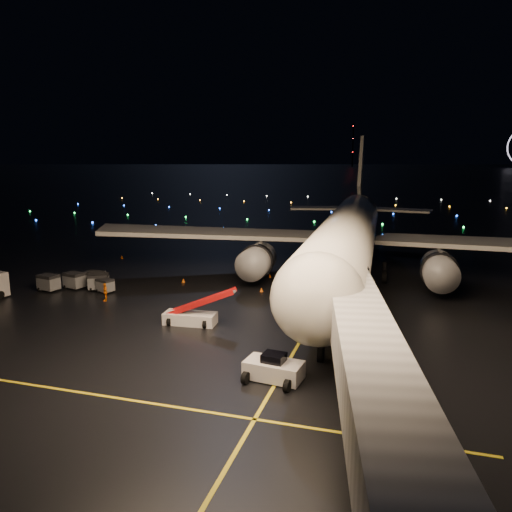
# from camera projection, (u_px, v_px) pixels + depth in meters

# --- Properties ---
(ground) EXTENTS (2000.00, 2000.00, 0.00)m
(ground) POSITION_uv_depth(u_px,v_px,m) (375.00, 180.00, 323.27)
(ground) COLOR black
(ground) RESTS_ON ground
(lane_centre) EXTENTS (0.25, 80.00, 0.02)m
(lane_centre) POSITION_uv_depth(u_px,v_px,m) (324.00, 301.00, 52.07)
(lane_centre) COLOR gold
(lane_centre) RESTS_ON ground
(lane_cross) EXTENTS (60.00, 0.25, 0.02)m
(lane_cross) POSITION_uv_depth(u_px,v_px,m) (12.00, 382.00, 33.34)
(lane_cross) COLOR gold
(lane_cross) RESTS_ON ground
(airliner) EXTENTS (66.50, 63.43, 18.15)m
(airliner) POSITION_uv_depth(u_px,v_px,m) (350.00, 204.00, 61.33)
(airliner) COLOR silver
(airliner) RESTS_ON ground
(pushback_tug) EXTENTS (4.10, 2.50, 1.84)m
(pushback_tug) POSITION_uv_depth(u_px,v_px,m) (274.00, 367.00, 33.57)
(pushback_tug) COLOR silver
(pushback_tug) RESTS_ON ground
(belt_loader) EXTENTS (6.99, 2.41, 3.33)m
(belt_loader) POSITION_uv_depth(u_px,v_px,m) (190.00, 306.00, 44.62)
(belt_loader) COLOR silver
(belt_loader) RESTS_ON ground
(crew_c) EXTENTS (0.91, 1.20, 1.90)m
(crew_c) POSITION_uv_depth(u_px,v_px,m) (105.00, 292.00, 52.00)
(crew_c) COLOR orange
(crew_c) RESTS_ON ground
(safety_cone_0) EXTENTS (0.42, 0.42, 0.46)m
(safety_cone_0) POSITION_uv_depth(u_px,v_px,m) (261.00, 290.00, 55.65)
(safety_cone_0) COLOR orange
(safety_cone_0) RESTS_ON ground
(safety_cone_1) EXTENTS (0.46, 0.46, 0.45)m
(safety_cone_1) POSITION_uv_depth(u_px,v_px,m) (270.00, 275.00, 62.31)
(safety_cone_1) COLOR orange
(safety_cone_1) RESTS_ON ground
(safety_cone_2) EXTENTS (0.49, 0.49, 0.50)m
(safety_cone_2) POSITION_uv_depth(u_px,v_px,m) (183.00, 280.00, 59.72)
(safety_cone_2) COLOR orange
(safety_cone_2) RESTS_ON ground
(safety_cone_3) EXTENTS (0.53, 0.53, 0.53)m
(safety_cone_3) POSITION_uv_depth(u_px,v_px,m) (122.00, 257.00, 73.77)
(safety_cone_3) COLOR orange
(safety_cone_3) RESTS_ON ground
(radio_mast) EXTENTS (1.80, 1.80, 64.00)m
(radio_mast) POSITION_uv_depth(u_px,v_px,m) (353.00, 145.00, 747.33)
(radio_mast) COLOR black
(radio_mast) RESTS_ON ground
(taxiway_lights) EXTENTS (164.00, 92.00, 0.36)m
(taxiway_lights) POSITION_uv_depth(u_px,v_px,m) (332.00, 209.00, 140.92)
(taxiway_lights) COLOR black
(taxiway_lights) RESTS_ON ground
(baggage_cart_0) EXTENTS (2.10, 1.76, 1.53)m
(baggage_cart_0) POSITION_uv_depth(u_px,v_px,m) (105.00, 286.00, 55.28)
(baggage_cart_0) COLOR slate
(baggage_cart_0) RESTS_ON ground
(baggage_cart_1) EXTENTS (2.22, 1.63, 1.81)m
(baggage_cart_1) POSITION_uv_depth(u_px,v_px,m) (95.00, 279.00, 57.62)
(baggage_cart_1) COLOR slate
(baggage_cart_1) RESTS_ON ground
(baggage_cart_2) EXTENTS (2.61, 2.29, 1.84)m
(baggage_cart_2) POSITION_uv_depth(u_px,v_px,m) (99.00, 282.00, 56.19)
(baggage_cart_2) COLOR slate
(baggage_cart_2) RESTS_ON ground
(baggage_cart_3) EXTENTS (2.46, 1.97, 1.84)m
(baggage_cart_3) POSITION_uv_depth(u_px,v_px,m) (74.00, 281.00, 56.83)
(baggage_cart_3) COLOR slate
(baggage_cart_3) RESTS_ON ground
(baggage_cart_4) EXTENTS (2.42, 1.90, 1.85)m
(baggage_cart_4) POSITION_uv_depth(u_px,v_px,m) (49.00, 283.00, 55.85)
(baggage_cart_4) COLOR slate
(baggage_cart_4) RESTS_ON ground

